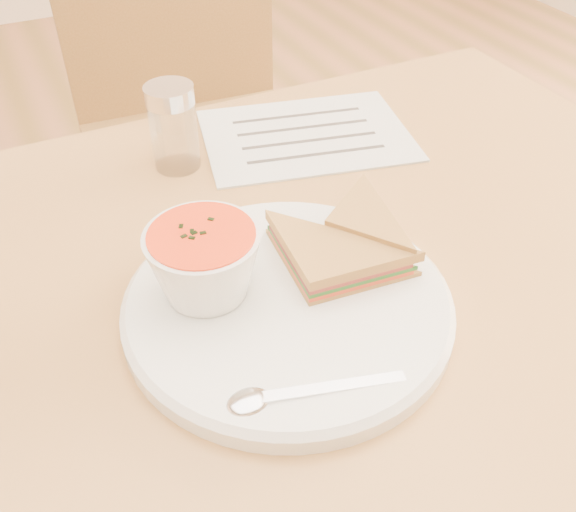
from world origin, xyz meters
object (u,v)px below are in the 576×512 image
condiment_shaker (173,128)px  plate (288,306)px  chair_far (204,145)px  soup_bowl (205,266)px  dining_table (299,453)px

condiment_shaker → plate: bearing=-88.0°
plate → condiment_shaker: 0.29m
chair_far → condiment_shaker: size_ratio=9.58×
plate → condiment_shaker: bearing=92.0°
chair_far → plate: (-0.16, -0.72, 0.26)m
chair_far → condiment_shaker: (-0.17, -0.43, 0.30)m
chair_far → soup_bowl: bearing=75.2°
plate → soup_bowl: size_ratio=2.96×
soup_bowl → plate: bearing=-30.8°
soup_bowl → condiment_shaker: 0.26m
dining_table → chair_far: (0.11, 0.65, 0.13)m
dining_table → chair_far: chair_far is taller
chair_far → plate: chair_far is taller
soup_bowl → condiment_shaker: bearing=77.9°
plate → soup_bowl: soup_bowl is taller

